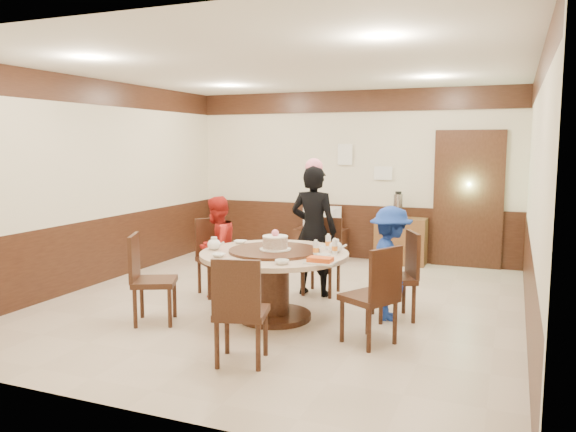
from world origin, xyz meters
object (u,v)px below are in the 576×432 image
at_px(birthday_cake, 275,243).
at_px(shrimp_platter, 320,261).
at_px(banquet_table, 274,271).
at_px(person_standing, 314,231).
at_px(television, 321,217).
at_px(side_cabinet, 401,241).
at_px(person_blue, 391,263).
at_px(thermos, 398,206).
at_px(person_red, 217,247).
at_px(tv_stand, 321,243).

distance_m(birthday_cake, shrimp_platter, 0.74).
xyz_separation_m(banquet_table, person_standing, (0.07, 1.11, 0.30)).
relative_size(person_standing, television, 2.48).
height_order(shrimp_platter, side_cabinet, shrimp_platter).
relative_size(person_blue, birthday_cake, 3.67).
bearing_deg(television, birthday_cake, 96.45).
distance_m(person_standing, side_cabinet, 2.43).
bearing_deg(thermos, side_cabinet, 0.00).
bearing_deg(shrimp_platter, birthday_cake, 150.35).
height_order(banquet_table, person_red, person_red).
bearing_deg(person_red, side_cabinet, 152.45).
bearing_deg(tv_stand, person_red, -99.25).
xyz_separation_m(person_standing, person_red, (-1.11, -0.52, -0.19)).
distance_m(birthday_cake, side_cabinet, 3.51).
relative_size(person_red, side_cabinet, 1.59).
distance_m(person_blue, side_cabinet, 2.96).
bearing_deg(banquet_table, person_blue, 21.74).
distance_m(tv_stand, television, 0.44).
relative_size(television, side_cabinet, 0.83).
height_order(person_standing, shrimp_platter, person_standing).
bearing_deg(banquet_table, person_standing, 86.62).
relative_size(person_standing, person_red, 1.30).
distance_m(person_red, shrimp_platter, 1.96).
relative_size(person_red, thermos, 3.35).
bearing_deg(thermos, person_red, -121.86).
height_order(banquet_table, thermos, thermos).
xyz_separation_m(birthday_cake, tv_stand, (-0.61, 3.37, -0.61)).
height_order(person_blue, side_cabinet, person_blue).
bearing_deg(banquet_table, tv_stand, 100.06).
relative_size(shrimp_platter, television, 0.45).
distance_m(birthday_cake, thermos, 3.47).
bearing_deg(shrimp_platter, thermos, 89.45).
height_order(banquet_table, side_cabinet, banquet_table).
bearing_deg(banquet_table, television, 100.06).
bearing_deg(person_blue, person_standing, 37.39).
distance_m(shrimp_platter, side_cabinet, 3.79).
bearing_deg(thermos, tv_stand, -178.67).
relative_size(tv_stand, thermos, 2.24).
distance_m(shrimp_platter, thermos, 3.77).
bearing_deg(birthday_cake, side_cabinet, 77.78).
distance_m(banquet_table, thermos, 3.49).
bearing_deg(birthday_cake, television, 100.28).
distance_m(side_cabinet, thermos, 0.57).
bearing_deg(person_standing, person_blue, 152.17).
relative_size(banquet_table, thermos, 4.29).
xyz_separation_m(banquet_table, person_blue, (1.19, 0.47, 0.09)).
relative_size(banquet_table, person_blue, 1.30).
xyz_separation_m(shrimp_platter, side_cabinet, (0.09, 3.77, -0.40)).
xyz_separation_m(banquet_table, birthday_cake, (0.02, -0.01, 0.32)).
distance_m(person_standing, person_blue, 1.30).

